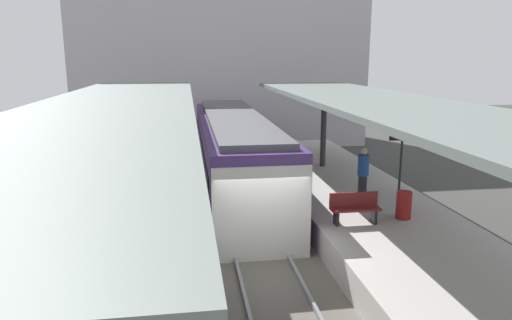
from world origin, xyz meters
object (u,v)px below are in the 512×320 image
(platform_bench, at_px, (355,207))
(passenger_mid_platform, at_px, (98,232))
(passenger_near_bench, at_px, (91,187))
(passenger_far_end, at_px, (363,174))
(litter_bin, at_px, (404,205))
(commuter_train, at_px, (235,153))
(platform_sign, at_px, (402,148))

(platform_bench, height_order, passenger_mid_platform, passenger_mid_platform)
(passenger_near_bench, height_order, passenger_mid_platform, passenger_near_bench)
(passenger_far_end, bearing_deg, passenger_mid_platform, -152.76)
(platform_bench, bearing_deg, litter_bin, 6.24)
(commuter_train, relative_size, platform_sign, 6.39)
(commuter_train, height_order, passenger_far_end, commuter_train)
(commuter_train, distance_m, passenger_far_end, 5.98)
(platform_bench, bearing_deg, platform_sign, 44.01)
(commuter_train, relative_size, passenger_near_bench, 8.35)
(platform_bench, height_order, passenger_near_bench, passenger_near_bench)
(platform_bench, xyz_separation_m, passenger_near_bench, (-7.38, 1.71, 0.41))
(passenger_near_bench, xyz_separation_m, passenger_mid_platform, (0.82, -3.62, -0.05))
(platform_sign, bearing_deg, commuter_train, 139.70)
(litter_bin, height_order, passenger_mid_platform, passenger_mid_platform)
(commuter_train, distance_m, passenger_mid_platform, 9.44)
(commuter_train, bearing_deg, passenger_mid_platform, -114.28)
(litter_bin, bearing_deg, passenger_mid_platform, -165.60)
(commuter_train, height_order, litter_bin, commuter_train)
(passenger_mid_platform, bearing_deg, litter_bin, 14.40)
(platform_bench, distance_m, platform_sign, 3.58)
(platform_bench, xyz_separation_m, litter_bin, (1.54, 0.17, -0.06))
(passenger_near_bench, xyz_separation_m, passenger_far_end, (8.36, 0.26, 0.03))
(commuter_train, relative_size, passenger_mid_platform, 8.85)
(commuter_train, bearing_deg, passenger_near_bench, -133.34)
(platform_sign, bearing_deg, litter_bin, -112.23)
(litter_bin, distance_m, passenger_far_end, 1.95)
(commuter_train, height_order, passenger_near_bench, commuter_train)
(platform_bench, relative_size, litter_bin, 1.75)
(platform_sign, bearing_deg, platform_bench, -135.99)
(passenger_near_bench, distance_m, passenger_far_end, 8.37)
(passenger_near_bench, bearing_deg, litter_bin, -9.77)
(passenger_far_end, bearing_deg, litter_bin, -72.67)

